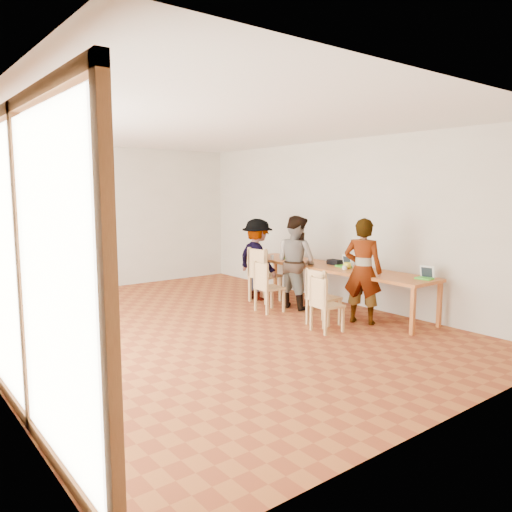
% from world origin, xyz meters
% --- Properties ---
extents(ground, '(8.00, 8.00, 0.00)m').
position_xyz_m(ground, '(0.00, 0.00, 0.00)').
color(ground, '#9B5125').
rests_on(ground, ground).
extents(wall_back, '(6.00, 0.10, 3.00)m').
position_xyz_m(wall_back, '(0.00, 4.00, 1.50)').
color(wall_back, beige).
rests_on(wall_back, ground).
extents(wall_front, '(6.00, 0.10, 3.00)m').
position_xyz_m(wall_front, '(0.00, -4.00, 1.50)').
color(wall_front, beige).
rests_on(wall_front, ground).
extents(wall_right, '(0.10, 8.00, 3.00)m').
position_xyz_m(wall_right, '(3.00, 0.00, 1.50)').
color(wall_right, beige).
rests_on(wall_right, ground).
extents(ceiling, '(6.00, 8.00, 0.04)m').
position_xyz_m(ceiling, '(0.00, 0.00, 3.02)').
color(ceiling, white).
rests_on(ceiling, wall_back).
extents(communal_table, '(0.80, 4.00, 0.75)m').
position_xyz_m(communal_table, '(2.50, -0.25, 0.70)').
color(communal_table, '#B26127').
rests_on(communal_table, ground).
extents(chair_near, '(0.42, 0.42, 0.44)m').
position_xyz_m(chair_near, '(1.24, -1.28, 0.51)').
color(chair_near, tan).
rests_on(chair_near, ground).
extents(chair_mid, '(0.42, 0.42, 0.47)m').
position_xyz_m(chair_mid, '(1.46, -1.01, 0.54)').
color(chair_mid, tan).
rests_on(chair_mid, ground).
extents(chair_far, '(0.43, 0.43, 0.46)m').
position_xyz_m(chair_far, '(1.34, 0.18, 0.53)').
color(chair_far, tan).
rests_on(chair_far, ground).
extents(chair_empty, '(0.54, 0.54, 0.54)m').
position_xyz_m(chair_empty, '(1.77, 0.83, 0.63)').
color(chair_empty, tan).
rests_on(chair_empty, ground).
extents(chair_spare, '(0.46, 0.46, 0.52)m').
position_xyz_m(chair_spare, '(-2.04, 2.55, 0.60)').
color(chair_spare, tan).
rests_on(chair_spare, ground).
extents(person_near, '(0.61, 0.72, 1.66)m').
position_xyz_m(person_near, '(2.11, -1.30, 0.83)').
color(person_near, gray).
rests_on(person_near, ground).
extents(person_mid, '(0.67, 0.84, 1.64)m').
position_xyz_m(person_mid, '(2.00, 0.13, 0.82)').
color(person_mid, gray).
rests_on(person_mid, ground).
extents(person_far, '(0.61, 1.02, 1.55)m').
position_xyz_m(person_far, '(1.85, 1.05, 0.78)').
color(person_far, gray).
rests_on(person_far, ground).
extents(laptop_near, '(0.23, 0.26, 0.20)m').
position_xyz_m(laptop_near, '(2.67, -2.05, 0.81)').
color(laptop_near, green).
rests_on(laptop_near, communal_table).
extents(laptop_mid, '(0.25, 0.27, 0.21)m').
position_xyz_m(laptop_mid, '(2.61, -0.49, 0.81)').
color(laptop_mid, green).
rests_on(laptop_mid, communal_table).
extents(laptop_far, '(0.23, 0.25, 0.18)m').
position_xyz_m(laptop_far, '(2.55, 0.88, 0.80)').
color(laptop_far, green).
rests_on(laptop_far, communal_table).
extents(yellow_mug, '(0.15, 0.15, 0.11)m').
position_xyz_m(yellow_mug, '(2.48, -0.65, 0.80)').
color(yellow_mug, yellow).
rests_on(yellow_mug, communal_table).
extents(green_bottle, '(0.07, 0.07, 0.28)m').
position_xyz_m(green_bottle, '(2.67, -0.97, 0.89)').
color(green_bottle, '#18632E').
rests_on(green_bottle, communal_table).
extents(clear_glass, '(0.07, 0.07, 0.09)m').
position_xyz_m(clear_glass, '(2.20, 1.02, 0.80)').
color(clear_glass, silver).
rests_on(clear_glass, communal_table).
extents(condiment_cup, '(0.08, 0.08, 0.06)m').
position_xyz_m(condiment_cup, '(2.39, -0.67, 0.78)').
color(condiment_cup, white).
rests_on(condiment_cup, communal_table).
extents(pink_phone, '(0.05, 0.10, 0.01)m').
position_xyz_m(pink_phone, '(2.51, 0.63, 0.76)').
color(pink_phone, '#F65868').
rests_on(pink_phone, communal_table).
extents(black_pouch, '(0.16, 0.26, 0.09)m').
position_xyz_m(black_pouch, '(2.66, -0.19, 0.80)').
color(black_pouch, black).
rests_on(black_pouch, communal_table).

